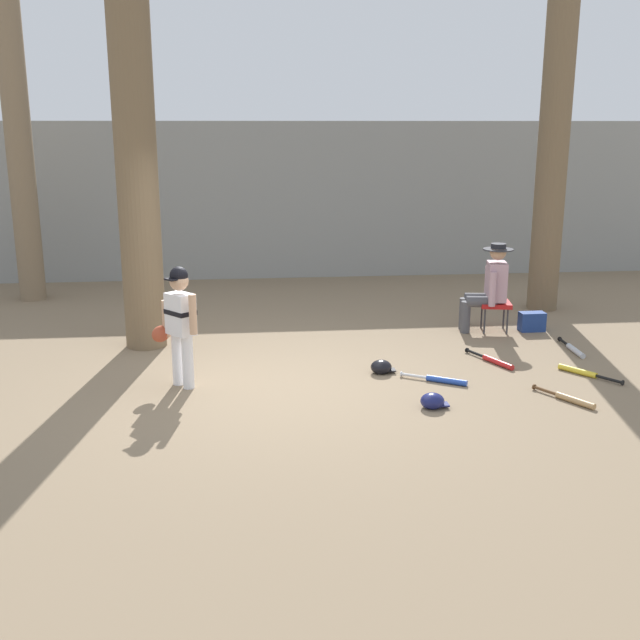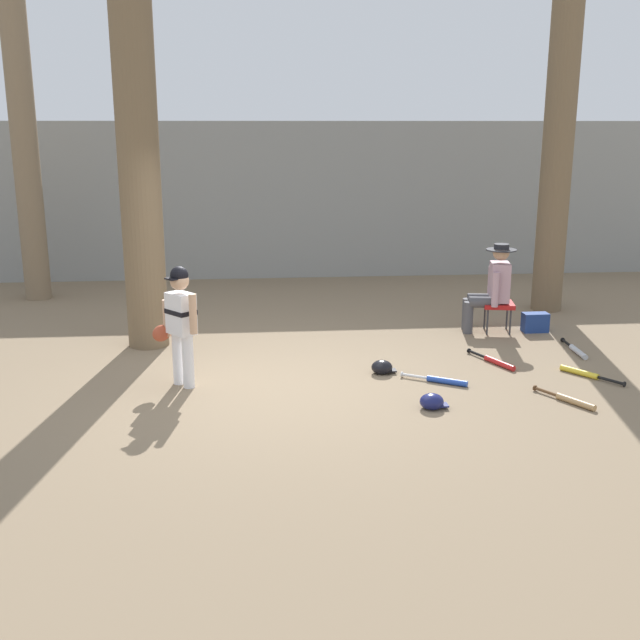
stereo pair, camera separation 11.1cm
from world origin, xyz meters
TOP-DOWN VIEW (x-y plane):
  - ground_plane at (0.00, 0.00)m, footprint 60.00×60.00m
  - concrete_back_wall at (0.00, 6.15)m, footprint 18.00×0.36m
  - tree_near_player at (-1.61, 1.74)m, footprint 0.69×0.69m
  - tree_behind_spectator at (4.16, 3.17)m, footprint 0.58×0.58m
  - young_ballplayer at (-1.05, 0.12)m, footprint 0.55×0.48m
  - folding_stool at (3.01, 1.96)m, footprint 0.46×0.46m
  - seated_spectator at (2.91, 1.98)m, footprint 0.68×0.54m
  - handbag_beside_stool at (3.52, 1.92)m, footprint 0.34×0.18m
  - tree_far_left at (-3.73, 4.63)m, footprint 0.61×0.61m
  - bat_red_barrel at (2.55, 0.55)m, footprint 0.37×0.78m
  - bat_yellow_trainer at (3.40, 0.03)m, footprint 0.50×0.67m
  - bat_aluminum_silver at (3.68, 0.90)m, footprint 0.09×0.78m
  - bat_blue_youth at (1.75, -0.06)m, footprint 0.67×0.45m
  - bat_wood_tan at (2.90, -0.78)m, footprint 0.42×0.68m
  - batting_helmet_navy at (1.47, -0.79)m, footprint 0.28×0.22m
  - batting_helmet_black at (1.16, 0.34)m, footprint 0.28×0.22m

SIDE VIEW (x-z plane):
  - ground_plane at x=0.00m, z-range 0.00..0.00m
  - bat_wood_tan at x=2.90m, z-range 0.00..0.07m
  - bat_aluminum_silver at x=3.68m, z-range 0.00..0.07m
  - bat_blue_youth at x=1.75m, z-range 0.00..0.07m
  - bat_red_barrel at x=2.55m, z-range 0.00..0.07m
  - bat_yellow_trainer at x=3.40m, z-range 0.00..0.07m
  - batting_helmet_black at x=1.16m, z-range -0.01..0.15m
  - batting_helmet_navy at x=1.47m, z-range -0.01..0.15m
  - handbag_beside_stool at x=3.52m, z-range 0.00..0.26m
  - folding_stool at x=3.01m, z-range 0.16..0.57m
  - seated_spectator at x=2.91m, z-range 0.04..1.24m
  - young_ballplayer at x=-1.05m, z-range 0.09..1.40m
  - concrete_back_wall at x=0.00m, z-range 0.00..2.79m
  - tree_near_player at x=-1.61m, z-range -0.33..4.43m
  - tree_behind_spectator at x=4.16m, z-range -0.28..4.73m
  - tree_far_left at x=-3.73m, z-range -0.32..5.61m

